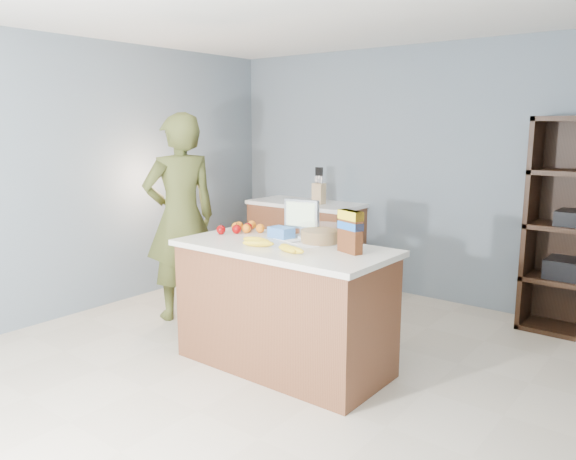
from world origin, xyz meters
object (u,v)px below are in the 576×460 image
Objects in this scene: counter_peninsula at (284,311)px; tv at (302,216)px; person at (181,217)px; cereal_box at (350,228)px.

tv is at bearing 104.39° from counter_peninsula.
person is at bearing -178.32° from tv.
counter_peninsula is 5.55× the size of cereal_box.
person is at bearing 168.62° from counter_peninsula.
person is 6.54× the size of cereal_box.
person is 1.91m from cereal_box.
counter_peninsula is at bearing 100.00° from person.
counter_peninsula is at bearing -75.61° from tv.
cereal_box is at bearing 9.27° from counter_peninsula.
person is at bearing 173.94° from cereal_box.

